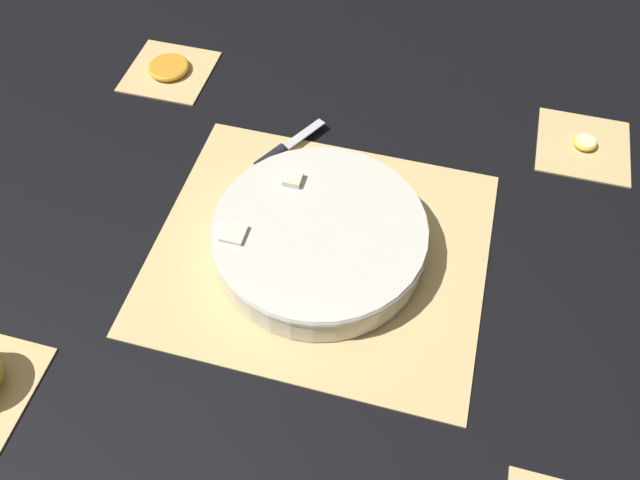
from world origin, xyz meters
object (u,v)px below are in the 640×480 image
fruit_salad_bowl (320,236)px  paring_knife (274,155)px  banana_coin_single (585,142)px  orange_slice_whole (169,67)px

fruit_salad_bowl → paring_knife: 0.18m
paring_knife → banana_coin_single: bearing=-161.5°
fruit_salad_bowl → paring_knife: fruit_salad_bowl is taller
fruit_salad_bowl → orange_slice_whole: 0.46m
paring_knife → orange_slice_whole: (0.24, -0.16, -0.00)m
orange_slice_whole → banana_coin_single: 0.71m
fruit_salad_bowl → orange_slice_whole: fruit_salad_bowl is taller
fruit_salad_bowl → banana_coin_single: (-0.35, -0.30, -0.03)m
paring_knife → orange_slice_whole: paring_knife is taller
paring_knife → banana_coin_single: 0.49m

